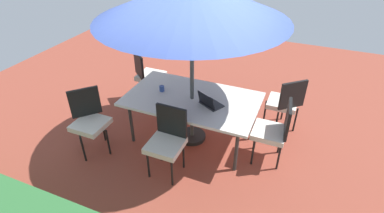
{
  "coord_description": "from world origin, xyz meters",
  "views": [
    {
      "loc": [
        -1.48,
        3.55,
        3.12
      ],
      "look_at": [
        0.0,
        0.0,
        0.61
      ],
      "focal_mm": 28.17,
      "sensor_mm": 36.0,
      "label": 1
    }
  ],
  "objects_px": {
    "dining_table": "(192,101)",
    "cup": "(162,89)",
    "chair_southeast": "(147,74)",
    "chair_northeast": "(89,119)",
    "chair_west": "(274,129)",
    "laptop": "(210,103)",
    "chair_southwest": "(285,101)",
    "patio_umbrella": "(192,0)",
    "chair_north": "(167,139)"
  },
  "relations": [
    {
      "from": "chair_southeast",
      "to": "patio_umbrella",
      "type": "bearing_deg",
      "value": -171.67
    },
    {
      "from": "laptop",
      "to": "cup",
      "type": "height_order",
      "value": "laptop"
    },
    {
      "from": "patio_umbrella",
      "to": "laptop",
      "type": "relative_size",
      "value": 6.36
    },
    {
      "from": "chair_southwest",
      "to": "chair_north",
      "type": "height_order",
      "value": "same"
    },
    {
      "from": "chair_southwest",
      "to": "cup",
      "type": "distance_m",
      "value": 1.98
    },
    {
      "from": "chair_west",
      "to": "chair_southwest",
      "type": "bearing_deg",
      "value": 171.27
    },
    {
      "from": "laptop",
      "to": "cup",
      "type": "bearing_deg",
      "value": 20.54
    },
    {
      "from": "chair_west",
      "to": "dining_table",
      "type": "bearing_deg",
      "value": -97.36
    },
    {
      "from": "patio_umbrella",
      "to": "laptop",
      "type": "distance_m",
      "value": 1.42
    },
    {
      "from": "chair_southwest",
      "to": "chair_west",
      "type": "height_order",
      "value": "same"
    },
    {
      "from": "cup",
      "to": "laptop",
      "type": "bearing_deg",
      "value": 172.5
    },
    {
      "from": "chair_southwest",
      "to": "chair_west",
      "type": "bearing_deg",
      "value": 46.63
    },
    {
      "from": "chair_west",
      "to": "laptop",
      "type": "distance_m",
      "value": 0.98
    },
    {
      "from": "chair_northeast",
      "to": "dining_table",
      "type": "bearing_deg",
      "value": -15.87
    },
    {
      "from": "chair_southeast",
      "to": "chair_west",
      "type": "bearing_deg",
      "value": -157.02
    },
    {
      "from": "chair_southeast",
      "to": "chair_northeast",
      "type": "relative_size",
      "value": 1.0
    },
    {
      "from": "patio_umbrella",
      "to": "chair_southeast",
      "type": "distance_m",
      "value": 2.19
    },
    {
      "from": "chair_north",
      "to": "chair_west",
      "type": "relative_size",
      "value": 1.0
    },
    {
      "from": "patio_umbrella",
      "to": "dining_table",
      "type": "bearing_deg",
      "value": 0.0
    },
    {
      "from": "chair_southwest",
      "to": "cup",
      "type": "bearing_deg",
      "value": -17.7
    },
    {
      "from": "chair_north",
      "to": "cup",
      "type": "relative_size",
      "value": 11.24
    },
    {
      "from": "dining_table",
      "to": "cup",
      "type": "distance_m",
      "value": 0.52
    },
    {
      "from": "chair_northeast",
      "to": "chair_west",
      "type": "height_order",
      "value": "same"
    },
    {
      "from": "chair_northeast",
      "to": "chair_west",
      "type": "bearing_deg",
      "value": -30.54
    },
    {
      "from": "laptop",
      "to": "cup",
      "type": "xyz_separation_m",
      "value": [
        0.83,
        -0.11,
        -0.0
      ]
    },
    {
      "from": "dining_table",
      "to": "chair_southeast",
      "type": "height_order",
      "value": "chair_southeast"
    },
    {
      "from": "chair_southeast",
      "to": "dining_table",
      "type": "bearing_deg",
      "value": -171.67
    },
    {
      "from": "dining_table",
      "to": "laptop",
      "type": "xyz_separation_m",
      "value": [
        -0.31,
        0.1,
        0.09
      ]
    },
    {
      "from": "laptop",
      "to": "dining_table",
      "type": "bearing_deg",
      "value": 11.01
    },
    {
      "from": "chair_north",
      "to": "chair_northeast",
      "type": "xyz_separation_m",
      "value": [
        1.27,
        0.02,
        0.0
      ]
    },
    {
      "from": "dining_table",
      "to": "cup",
      "type": "relative_size",
      "value": 22.7
    },
    {
      "from": "chair_north",
      "to": "chair_southeast",
      "type": "xyz_separation_m",
      "value": [
        1.2,
        -1.58,
        0.0
      ]
    },
    {
      "from": "chair_southeast",
      "to": "cup",
      "type": "bearing_deg",
      "value": 173.82
    },
    {
      "from": "dining_table",
      "to": "patio_umbrella",
      "type": "distance_m",
      "value": 1.47
    },
    {
      "from": "chair_north",
      "to": "cup",
      "type": "height_order",
      "value": "chair_north"
    },
    {
      "from": "patio_umbrella",
      "to": "chair_southwest",
      "type": "bearing_deg",
      "value": -148.36
    },
    {
      "from": "dining_table",
      "to": "chair_north",
      "type": "relative_size",
      "value": 2.02
    },
    {
      "from": "chair_southwest",
      "to": "chair_north",
      "type": "bearing_deg",
      "value": 8.95
    },
    {
      "from": "chair_north",
      "to": "cup",
      "type": "bearing_deg",
      "value": 122.08
    },
    {
      "from": "chair_southeast",
      "to": "cup",
      "type": "height_order",
      "value": "chair_southeast"
    },
    {
      "from": "chair_southeast",
      "to": "chair_northeast",
      "type": "distance_m",
      "value": 1.6
    },
    {
      "from": "chair_west",
      "to": "chair_north",
      "type": "bearing_deg",
      "value": -65.78
    },
    {
      "from": "chair_southwest",
      "to": "chair_southeast",
      "type": "xyz_separation_m",
      "value": [
        2.52,
        0.0,
        0.0
      ]
    },
    {
      "from": "dining_table",
      "to": "patio_umbrella",
      "type": "bearing_deg",
      "value": 0.0
    },
    {
      "from": "dining_table",
      "to": "chair_southeast",
      "type": "xyz_separation_m",
      "value": [
        1.23,
        -0.79,
        -0.16
      ]
    },
    {
      "from": "chair_west",
      "to": "cup",
      "type": "height_order",
      "value": "chair_west"
    },
    {
      "from": "chair_west",
      "to": "chair_northeast",
      "type": "bearing_deg",
      "value": -79.36
    },
    {
      "from": "dining_table",
      "to": "chair_west",
      "type": "distance_m",
      "value": 1.27
    },
    {
      "from": "chair_north",
      "to": "laptop",
      "type": "height_order",
      "value": "chair_north"
    },
    {
      "from": "chair_northeast",
      "to": "laptop",
      "type": "bearing_deg",
      "value": -23.91
    }
  ]
}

